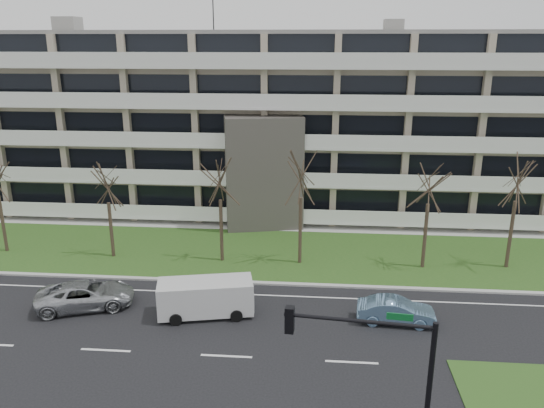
# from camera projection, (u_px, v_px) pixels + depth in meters

# --- Properties ---
(ground) EXTENTS (160.00, 160.00, 0.00)m
(ground) POSITION_uv_depth(u_px,v_px,m) (226.00, 356.00, 25.53)
(ground) COLOR black
(ground) RESTS_ON ground
(grass_verge) EXTENTS (90.00, 10.00, 0.06)m
(grass_verge) POSITION_uv_depth(u_px,v_px,m) (257.00, 252.00, 37.89)
(grass_verge) COLOR #24501A
(grass_verge) RESTS_ON ground
(curb) EXTENTS (90.00, 0.35, 0.12)m
(curb) POSITION_uv_depth(u_px,v_px,m) (248.00, 283.00, 33.13)
(curb) COLOR #B2B2AD
(curb) RESTS_ON ground
(sidewalk) EXTENTS (90.00, 2.00, 0.08)m
(sidewalk) POSITION_uv_depth(u_px,v_px,m) (264.00, 226.00, 43.12)
(sidewalk) COLOR #B2B2AD
(sidewalk) RESTS_ON ground
(grass_median) EXTENTS (7.00, 5.00, 0.06)m
(grass_median) POSITION_uv_depth(u_px,v_px,m) (544.00, 398.00, 22.49)
(grass_median) COLOR #24501A
(grass_median) RESTS_ON ground
(lane_edge_line) EXTENTS (90.00, 0.12, 0.01)m
(lane_edge_line) POSITION_uv_depth(u_px,v_px,m) (244.00, 294.00, 31.72)
(lane_edge_line) COLOR white
(lane_edge_line) RESTS_ON ground
(apartment_building) EXTENTS (60.50, 15.10, 18.75)m
(apartment_building) POSITION_uv_depth(u_px,v_px,m) (271.00, 121.00, 47.36)
(apartment_building) COLOR tan
(apartment_building) RESTS_ON ground
(silver_pickup) EXTENTS (5.85, 4.01, 1.49)m
(silver_pickup) POSITION_uv_depth(u_px,v_px,m) (86.00, 295.00, 30.02)
(silver_pickup) COLOR #ACAFB4
(silver_pickup) RESTS_ON ground
(blue_sedan) EXTENTS (4.23, 1.70, 1.37)m
(blue_sedan) POSITION_uv_depth(u_px,v_px,m) (396.00, 311.00, 28.37)
(blue_sedan) COLOR #719AC4
(blue_sedan) RESTS_ON ground
(white_van) EXTENTS (5.45, 2.95, 2.00)m
(white_van) POSITION_uv_depth(u_px,v_px,m) (207.00, 295.00, 29.06)
(white_van) COLOR silver
(white_van) RESTS_ON ground
(traffic_signal) EXTENTS (5.17, 0.81, 6.00)m
(traffic_signal) POSITION_uv_depth(u_px,v_px,m) (379.00, 367.00, 18.10)
(traffic_signal) COLOR black
(traffic_signal) RESTS_ON ground
(tree_2) EXTENTS (3.55, 3.55, 7.09)m
(tree_2) POSITION_uv_depth(u_px,v_px,m) (106.00, 181.00, 35.61)
(tree_2) COLOR #382B21
(tree_2) RESTS_ON ground
(tree_3) EXTENTS (3.92, 3.92, 7.85)m
(tree_3) POSITION_uv_depth(u_px,v_px,m) (220.00, 175.00, 34.73)
(tree_3) COLOR #382B21
(tree_3) RESTS_ON ground
(tree_4) EXTENTS (4.16, 4.16, 8.33)m
(tree_4) POSITION_uv_depth(u_px,v_px,m) (301.00, 171.00, 34.25)
(tree_4) COLOR #382B21
(tree_4) RESTS_ON ground
(tree_5) EXTENTS (3.98, 3.98, 7.95)m
(tree_5) POSITION_uv_depth(u_px,v_px,m) (430.00, 178.00, 33.62)
(tree_5) COLOR #382B21
(tree_5) RESTS_ON ground
(tree_6) EXTENTS (4.15, 4.15, 8.31)m
(tree_6) POSITION_uv_depth(u_px,v_px,m) (519.00, 174.00, 33.54)
(tree_6) COLOR #382B21
(tree_6) RESTS_ON ground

